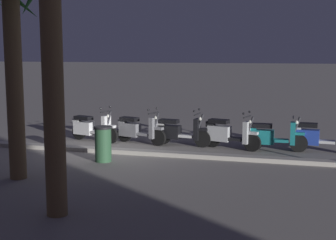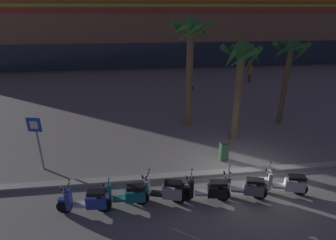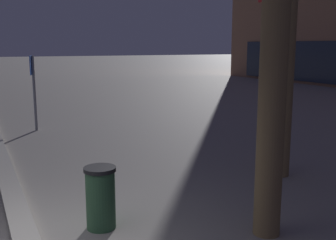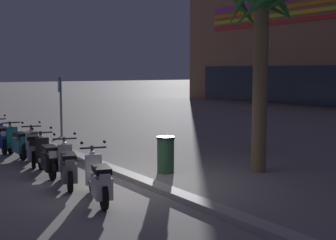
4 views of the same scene
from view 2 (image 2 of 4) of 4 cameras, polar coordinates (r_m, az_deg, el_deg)
ground_plane at (r=11.69m, az=15.71°, el=-11.41°), size 200.00×200.00×0.00m
curb_strip at (r=11.85m, az=15.29°, el=-10.52°), size 60.00×0.36×0.12m
mall_facade_backdrop at (r=36.01m, az=-1.98°, el=22.35°), size 50.03×11.87×12.51m
scooter_blue_second_in_line at (r=9.68m, az=-16.71°, el=-16.23°), size 1.83×0.56×1.17m
scooter_teal_mid_rear at (r=9.66m, az=-8.70°, el=-15.60°), size 1.79×0.56×1.04m
scooter_silver_mid_centre at (r=9.70m, az=-0.71°, el=-14.90°), size 1.77×0.76×1.17m
scooter_black_gap_after_mid at (r=9.88m, az=8.72°, el=-14.59°), size 1.84×0.60×1.17m
scooter_grey_tail_end at (r=10.29m, az=16.22°, el=-13.62°), size 1.78×0.78×1.17m
scooter_white_lead_nearest at (r=10.99m, az=23.97°, el=-12.30°), size 1.80×0.76×1.17m
crossing_sign at (r=12.19m, az=-26.15°, el=-3.42°), size 0.59×0.18×2.40m
palm_tree_near_sign at (r=13.58m, az=15.25°, el=10.48°), size 1.97×2.02×5.04m
palm_tree_far_corner at (r=16.59m, az=24.48°, el=11.65°), size 2.21×2.25×4.88m
palm_tree_mid_walkway at (r=14.78m, az=4.76°, el=15.23°), size 2.34×2.33×6.03m
pedestrian_strolling_near_curb at (r=26.34m, az=17.13°, el=9.51°), size 0.34×0.34×1.64m
pedestrian_window_shopping at (r=20.25m, az=4.82°, el=6.58°), size 0.34×0.46×1.56m
litter_bin at (r=12.37m, az=11.87°, el=-6.37°), size 0.48×0.48×0.95m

